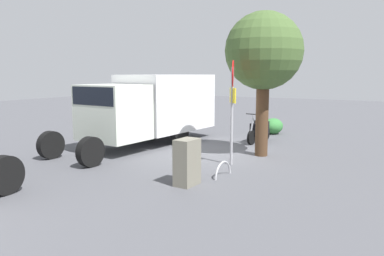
{
  "coord_description": "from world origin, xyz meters",
  "views": [
    {
      "loc": [
        11.57,
        5.7,
        2.72
      ],
      "look_at": [
        1.15,
        -0.47,
        0.97
      ],
      "focal_mm": 35.26,
      "sensor_mm": 36.0,
      "label": 1
    }
  ],
  "objects_px": {
    "box_truck_near": "(150,105)",
    "motorcycle": "(259,129)",
    "stop_sign": "(232,96)",
    "street_tree": "(264,53)",
    "utility_cabinet": "(187,162)",
    "bike_rack_hoop": "(223,177)"
  },
  "relations": [
    {
      "from": "box_truck_near",
      "to": "bike_rack_hoop",
      "type": "height_order",
      "value": "box_truck_near"
    },
    {
      "from": "box_truck_near",
      "to": "utility_cabinet",
      "type": "bearing_deg",
      "value": 49.61
    },
    {
      "from": "box_truck_near",
      "to": "utility_cabinet",
      "type": "relative_size",
      "value": 6.4
    },
    {
      "from": "bike_rack_hoop",
      "to": "utility_cabinet",
      "type": "bearing_deg",
      "value": -20.8
    },
    {
      "from": "motorcycle",
      "to": "utility_cabinet",
      "type": "relative_size",
      "value": 1.58
    },
    {
      "from": "utility_cabinet",
      "to": "bike_rack_hoop",
      "type": "relative_size",
      "value": 1.35
    },
    {
      "from": "motorcycle",
      "to": "stop_sign",
      "type": "height_order",
      "value": "stop_sign"
    },
    {
      "from": "stop_sign",
      "to": "bike_rack_hoop",
      "type": "bearing_deg",
      "value": 15.43
    },
    {
      "from": "bike_rack_hoop",
      "to": "box_truck_near",
      "type": "bearing_deg",
      "value": -122.25
    },
    {
      "from": "stop_sign",
      "to": "bike_rack_hoop",
      "type": "relative_size",
      "value": 3.65
    },
    {
      "from": "stop_sign",
      "to": "utility_cabinet",
      "type": "relative_size",
      "value": 2.7
    },
    {
      "from": "box_truck_near",
      "to": "bike_rack_hoop",
      "type": "bearing_deg",
      "value": 61.64
    },
    {
      "from": "stop_sign",
      "to": "street_tree",
      "type": "distance_m",
      "value": 2.16
    },
    {
      "from": "motorcycle",
      "to": "bike_rack_hoop",
      "type": "distance_m",
      "value": 5.46
    },
    {
      "from": "stop_sign",
      "to": "motorcycle",
      "type": "bearing_deg",
      "value": -171.13
    },
    {
      "from": "street_tree",
      "to": "bike_rack_hoop",
      "type": "distance_m",
      "value": 4.54
    },
    {
      "from": "box_truck_near",
      "to": "stop_sign",
      "type": "relative_size",
      "value": 2.37
    },
    {
      "from": "utility_cabinet",
      "to": "bike_rack_hoop",
      "type": "height_order",
      "value": "utility_cabinet"
    },
    {
      "from": "motorcycle",
      "to": "utility_cabinet",
      "type": "bearing_deg",
      "value": 11.18
    },
    {
      "from": "box_truck_near",
      "to": "motorcycle",
      "type": "xyz_separation_m",
      "value": [
        -2.49,
        3.52,
        -1.0
      ]
    },
    {
      "from": "stop_sign",
      "to": "utility_cabinet",
      "type": "height_order",
      "value": "stop_sign"
    },
    {
      "from": "stop_sign",
      "to": "box_truck_near",
      "type": "bearing_deg",
      "value": -110.03
    }
  ]
}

